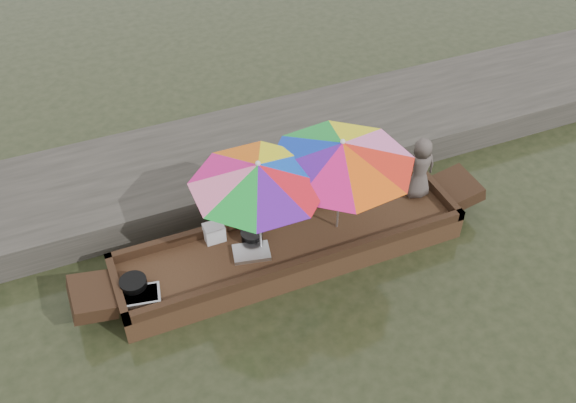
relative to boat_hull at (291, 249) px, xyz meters
name	(u,v)px	position (x,y,z in m)	size (l,w,h in m)	color
water	(291,257)	(0.00, 0.00, -0.17)	(80.00, 80.00, 0.00)	black
dock	(239,158)	(0.00, 2.20, 0.08)	(22.00, 2.20, 0.50)	#2D2B26
boat_hull	(291,249)	(0.00, 0.00, 0.00)	(5.00, 1.20, 0.35)	#321D10
cooking_pot	(134,285)	(-2.24, -0.05, 0.27)	(0.36, 0.36, 0.19)	black
tray_crayfish	(141,296)	(-2.20, -0.23, 0.22)	(0.50, 0.35, 0.09)	silver
tray_scallop	(251,252)	(-0.61, -0.04, 0.21)	(0.50, 0.35, 0.06)	silver
charcoal_grill	(252,236)	(-0.50, 0.22, 0.25)	(0.30, 0.30, 0.14)	black
supply_bag	(214,232)	(-0.98, 0.44, 0.30)	(0.28, 0.22, 0.26)	silver
vendor	(420,168)	(2.15, 0.17, 0.69)	(0.50, 0.33, 1.03)	#4E4540
umbrella_bow	(260,208)	(-0.45, 0.00, 0.95)	(1.82, 1.82, 1.55)	#FFF614
umbrella_stern	(340,185)	(0.73, 0.00, 0.95)	(2.01, 2.01, 1.55)	pink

